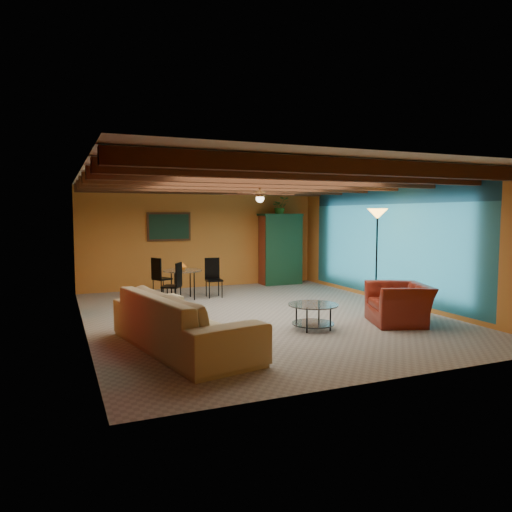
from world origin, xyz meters
name	(u,v)px	position (x,y,z in m)	size (l,w,h in m)	color
room	(258,194)	(0.00, 0.11, 2.36)	(6.52, 8.01, 2.71)	gray
sofa	(183,321)	(-1.97, -1.74, 0.42)	(2.89, 1.13, 0.84)	tan
armchair	(399,304)	(2.03, -1.65, 0.36)	(1.12, 0.97, 0.73)	maroon
coffee_table	(313,316)	(0.39, -1.41, 0.22)	(0.87, 0.87, 0.45)	silver
dining_table	(183,279)	(-0.96, 2.34, 0.47)	(1.81, 1.81, 0.94)	silver
armoire	(280,250)	(2.20, 3.70, 0.96)	(1.10, 0.54, 1.93)	maroon
floor_lamp	(377,258)	(2.65, -0.14, 1.05)	(0.43, 0.43, 2.10)	black
ceiling_fan	(260,194)	(0.00, 0.00, 2.36)	(1.50, 1.50, 0.44)	#472614
painting	(169,227)	(-0.90, 3.96, 1.65)	(1.05, 0.03, 0.65)	black
potted_plant	(280,207)	(2.20, 3.70, 2.19)	(0.47, 0.40, 0.52)	#26661E
vase	(182,255)	(-0.96, 2.34, 1.04)	(0.18, 0.18, 0.19)	orange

